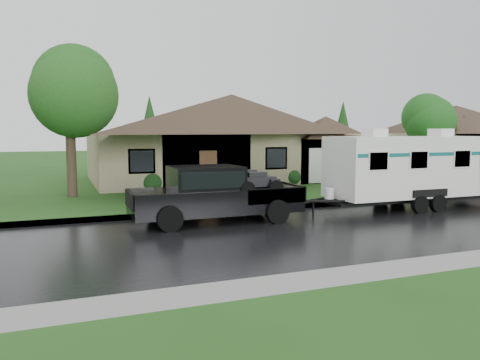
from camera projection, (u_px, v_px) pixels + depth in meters
The scene contains 11 objects.
ground at pixel (310, 218), 17.87m from camera, with size 140.00×140.00×0.00m, color #245319.
road at pixel (339, 228), 16.01m from camera, with size 140.00×8.00×0.01m, color black.
curb at pixel (283, 207), 19.94m from camera, with size 140.00×0.50×0.15m, color gray.
lawn at pixel (199, 179), 31.76m from camera, with size 140.00×26.00×0.15m, color #245319.
house_main at pixel (237, 127), 31.15m from camera, with size 19.44×10.80×6.90m.
house_neighbor at pixel (459, 131), 38.85m from camera, with size 15.12×9.72×6.45m.
tree_left_green at pixel (69, 93), 22.07m from camera, with size 4.31×4.31×7.14m.
tree_right_green at pixel (428, 120), 30.86m from camera, with size 3.42×3.42×5.66m.
shrub_row at pixel (260, 177), 27.14m from camera, with size 13.60×1.00×1.00m.
pickup_truck at pixel (213, 192), 16.88m from camera, with size 6.16×2.34×2.05m.
travel_trailer at pixel (409, 166), 19.98m from camera, with size 7.60×2.67×3.41m.
Camera 1 is at (-8.88, -15.45, 3.28)m, focal length 35.00 mm.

